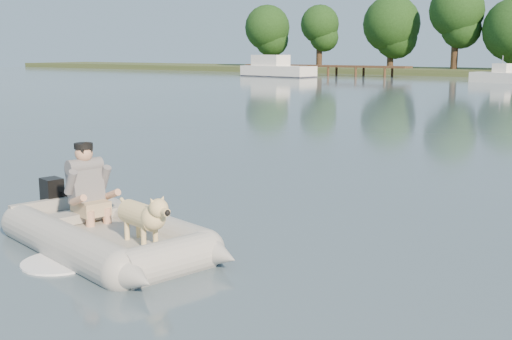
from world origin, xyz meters
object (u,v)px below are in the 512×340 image
Objects in this scene: dog at (141,219)px; cabin_cruiser at (278,66)px; dock at (324,70)px; dinghy at (109,204)px; motorboat at (504,70)px; man at (86,181)px.

cabin_cruiser is (-28.19, 47.20, 0.52)m from dog.
dinghy is (25.45, -52.42, 0.07)m from dock.
dog is (0.64, -0.10, -0.07)m from dinghy.
cabin_cruiser is (-27.54, 47.10, 0.44)m from dinghy.
dinghy is 5.09× the size of dog.
dinghy is 47.77m from motorboat.
man reaches higher than dock.
dinghy is 4.41× the size of man.
cabin_cruiser is at bearing 133.59° from dinghy.
dog is at bearing -67.05° from motorboat.
dock is at bearing 128.67° from man.
dog is (1.32, -0.31, -0.26)m from man.
dock is 19.24× the size of dog.
man is (24.78, -52.21, 0.26)m from dock.
motorboat is (-5.96, 47.10, 0.22)m from man.
dock is 2.28× the size of cabin_cruiser.
man is 0.14× the size of cabin_cruiser.
dinghy is 54.57m from cabin_cruiser.
dog is at bearing 4.57° from dinghy.
man is (-0.67, 0.21, 0.19)m from dinghy.
dog is 54.98m from cabin_cruiser.
dock is 5.74m from cabin_cruiser.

